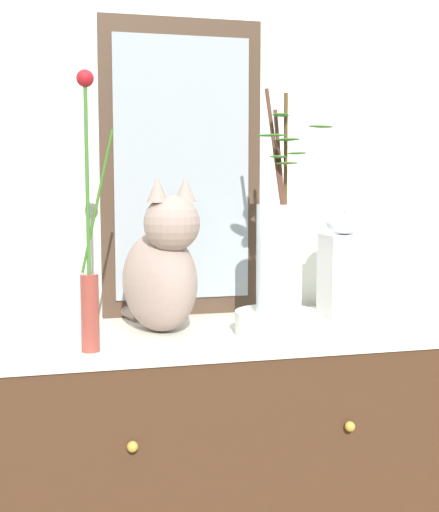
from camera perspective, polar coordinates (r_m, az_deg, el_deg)
name	(u,v)px	position (r m, az deg, el deg)	size (l,w,h in m)	color
wall_back	(194,152)	(1.97, -2.14, 8.51)	(4.40, 0.08, 2.60)	silver
sideboard	(220,495)	(1.86, 0.00, -18.99)	(1.11, 0.47, 0.86)	#422919
mirror_leaning	(182,169)	(1.87, -3.13, 7.11)	(0.43, 0.03, 0.78)	#3F2C20
cat_sitting	(162,269)	(1.67, -4.78, -1.09)	(0.23, 0.40, 0.37)	gray
vase_slim_green	(89,269)	(1.49, -10.62, -1.03)	(0.08, 0.04, 0.59)	brown
bowl_porcelain	(276,322)	(1.67, 4.64, -5.44)	(0.20, 0.20, 0.05)	white
vase_glass_clear	(277,251)	(1.64, 4.75, 0.45)	(0.20, 0.15, 0.52)	silver
jar_lidded_porcelain	(344,266)	(1.87, 10.15, -0.83)	(0.11, 0.11, 0.30)	white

